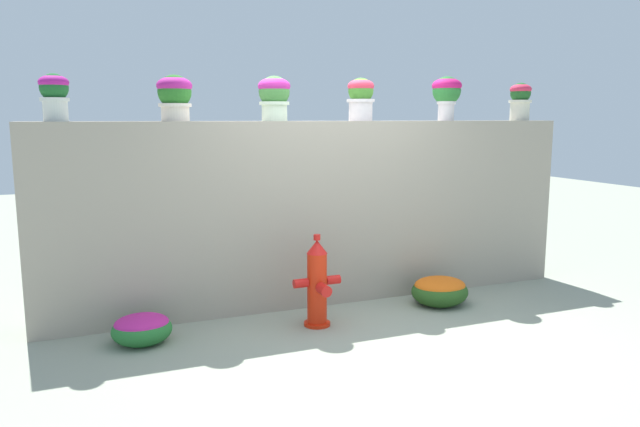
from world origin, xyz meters
TOP-DOWN VIEW (x-y plane):
  - ground_plane at (0.00, 0.00)m, footprint 24.00×24.00m
  - stone_wall at (0.00, 0.99)m, footprint 5.58×0.39m
  - potted_plant_0 at (-2.45, 0.99)m, footprint 0.25×0.25m
  - potted_plant_1 at (-1.44, 1.02)m, footprint 0.32×0.32m
  - potted_plant_2 at (-0.50, 0.97)m, footprint 0.31×0.31m
  - potted_plant_3 at (0.45, 1.02)m, footprint 0.29×0.29m
  - potted_plant_4 at (1.45, 0.97)m, footprint 0.32×0.32m
  - potted_plant_5 at (2.49, 1.02)m, footprint 0.26×0.26m
  - fire_hydrant at (-0.33, 0.27)m, footprint 0.45×0.36m
  - flower_bush_left at (1.06, 0.39)m, footprint 0.59×0.53m
  - flower_bush_right at (-1.88, 0.42)m, footprint 0.50×0.45m

SIDE VIEW (x-z plane):
  - ground_plane at x=0.00m, z-range 0.00..0.00m
  - flower_bush_right at x=-1.88m, z-range 0.00..0.27m
  - flower_bush_left at x=1.06m, z-range 0.01..0.31m
  - fire_hydrant at x=-0.33m, z-range -0.04..0.81m
  - stone_wall at x=0.00m, z-range 0.00..1.86m
  - potted_plant_0 at x=-2.45m, z-range 1.90..2.31m
  - potted_plant_1 at x=-1.44m, z-range 1.90..2.32m
  - potted_plant_5 at x=2.49m, z-range 1.90..2.33m
  - potted_plant_2 at x=-0.50m, z-range 1.90..2.33m
  - potted_plant_3 at x=0.45m, z-range 1.90..2.34m
  - potted_plant_4 at x=1.45m, z-range 1.94..2.41m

